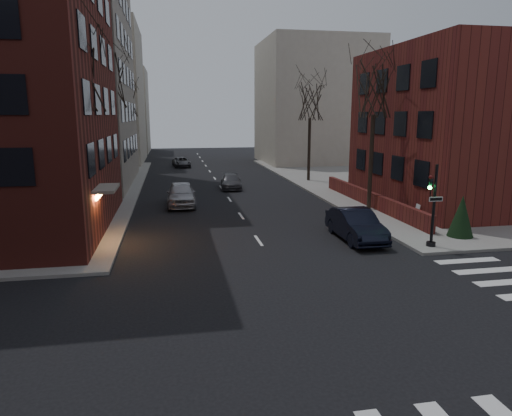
{
  "coord_description": "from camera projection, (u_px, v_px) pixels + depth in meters",
  "views": [
    {
      "loc": [
        -4.33,
        -10.52,
        6.46
      ],
      "look_at": [
        -0.36,
        10.78,
        2.0
      ],
      "focal_mm": 32.0,
      "sensor_mm": 36.0,
      "label": 1
    }
  ],
  "objects": [
    {
      "name": "sidewalk_far_right",
      "position": [
        505.0,
        178.0,
        46.27
      ],
      "size": [
        44.0,
        44.0,
        0.15
      ],
      "primitive_type": "cube",
      "color": "gray",
      "rests_on": "ground"
    },
    {
      "name": "tree_left_b",
      "position": [
        107.0,
        81.0,
        33.87
      ],
      "size": [
        4.4,
        4.4,
        10.8
      ],
      "color": "#2D231C",
      "rests_on": "sidewalk_far_left"
    },
    {
      "name": "ground",
      "position": [
        343.0,
        360.0,
        12.2
      ],
      "size": [
        160.0,
        160.0,
        0.0
      ],
      "primitive_type": "plane",
      "color": "black",
      "rests_on": "ground"
    },
    {
      "name": "evergreen_shrub",
      "position": [
        462.0,
        216.0,
        23.82
      ],
      "size": [
        1.73,
        1.73,
        2.19
      ],
      "primitive_type": "cone",
      "rotation": [
        0.0,
        0.0,
        -0.41
      ],
      "color": "black",
      "rests_on": "sidewalk_far_right"
    },
    {
      "name": "car_lane_far",
      "position": [
        181.0,
        162.0,
        57.04
      ],
      "size": [
        2.38,
        4.47,
        1.19
      ],
      "primitive_type": "imported",
      "rotation": [
        0.0,
        0.0,
        0.09
      ],
      "color": "#404045",
      "rests_on": "ground"
    },
    {
      "name": "car_lane_gray",
      "position": [
        231.0,
        182.0,
        40.35
      ],
      "size": [
        2.08,
        4.42,
        1.25
      ],
      "primitive_type": "imported",
      "rotation": [
        0.0,
        0.0,
        -0.08
      ],
      "color": "#3C3C40",
      "rests_on": "ground"
    },
    {
      "name": "traffic_signal",
      "position": [
        432.0,
        211.0,
        21.9
      ],
      "size": [
        0.76,
        0.44,
        4.0
      ],
      "color": "black",
      "rests_on": "sidewalk_far_right"
    },
    {
      "name": "building_distant_lb",
      "position": [
        118.0,
        111.0,
        77.8
      ],
      "size": [
        10.0,
        12.0,
        14.0
      ],
      "primitive_type": "cube",
      "color": "#B9B09D",
      "rests_on": "ground"
    },
    {
      "name": "car_lane_silver",
      "position": [
        181.0,
        194.0,
        32.71
      ],
      "size": [
        2.08,
        5.01,
        1.7
      ],
      "primitive_type": "imported",
      "rotation": [
        0.0,
        0.0,
        -0.02
      ],
      "color": "#A3A2A7",
      "rests_on": "ground"
    },
    {
      "name": "low_wall_right",
      "position": [
        370.0,
        199.0,
        32.03
      ],
      "size": [
        0.35,
        16.0,
        1.0
      ],
      "primitive_type": "cube",
      "color": "maroon",
      "rests_on": "sidewalk_far_right"
    },
    {
      "name": "building_right_brick",
      "position": [
        468.0,
        128.0,
        32.35
      ],
      "size": [
        12.0,
        14.0,
        11.0
      ],
      "primitive_type": "cube",
      "color": "maroon",
      "rests_on": "ground"
    },
    {
      "name": "tree_left_a",
      "position": [
        76.0,
        73.0,
        22.4
      ],
      "size": [
        4.18,
        4.18,
        10.26
      ],
      "color": "#2D231C",
      "rests_on": "sidewalk_far_left"
    },
    {
      "name": "tree_left_c",
      "position": [
        125.0,
        99.0,
        47.53
      ],
      "size": [
        3.96,
        3.96,
        9.72
      ],
      "color": "#2D231C",
      "rests_on": "sidewalk_far_left"
    },
    {
      "name": "streetlamp_far",
      "position": [
        135.0,
        135.0,
        50.32
      ],
      "size": [
        0.36,
        0.36,
        6.28
      ],
      "color": "black",
      "rests_on": "sidewalk_far_left"
    },
    {
      "name": "sandwich_board",
      "position": [
        419.0,
        212.0,
        27.87
      ],
      "size": [
        0.48,
        0.63,
        0.94
      ],
      "primitive_type": "cube",
      "rotation": [
        0.0,
        0.0,
        -0.11
      ],
      "color": "silver",
      "rests_on": "sidewalk_far_right"
    },
    {
      "name": "parked_sedan",
      "position": [
        356.0,
        225.0,
        23.76
      ],
      "size": [
        1.71,
        4.9,
        1.61
      ],
      "primitive_type": "imported",
      "rotation": [
        0.0,
        0.0,
        0.0
      ],
      "color": "black",
      "rests_on": "ground"
    },
    {
      "name": "building_left_tan",
      "position": [
        16.0,
        25.0,
        39.08
      ],
      "size": [
        18.0,
        18.0,
        28.0
      ],
      "primitive_type": "cube",
      "color": "gray",
      "rests_on": "ground"
    },
    {
      "name": "tree_right_a",
      "position": [
        375.0,
        90.0,
        29.49
      ],
      "size": [
        3.96,
        3.96,
        9.72
      ],
      "color": "#2D231C",
      "rests_on": "sidewalk_far_right"
    },
    {
      "name": "streetlamp_near",
      "position": [
        113.0,
        148.0,
        31.07
      ],
      "size": [
        0.36,
        0.36,
        6.28
      ],
      "color": "black",
      "rests_on": "sidewalk_far_left"
    },
    {
      "name": "building_distant_ra",
      "position": [
        315.0,
        103.0,
        61.43
      ],
      "size": [
        14.0,
        14.0,
        16.0
      ],
      "primitive_type": "cube",
      "color": "#B9B09D",
      "rests_on": "ground"
    },
    {
      "name": "building_distant_la",
      "position": [
        87.0,
        95.0,
        60.66
      ],
      "size": [
        14.0,
        16.0,
        18.0
      ],
      "primitive_type": "cube",
      "color": "#B9B09D",
      "rests_on": "ground"
    },
    {
      "name": "tree_right_b",
      "position": [
        310.0,
        102.0,
        43.07
      ],
      "size": [
        3.74,
        3.74,
        9.18
      ],
      "color": "#2D231C",
      "rests_on": "sidewalk_far_right"
    }
  ]
}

